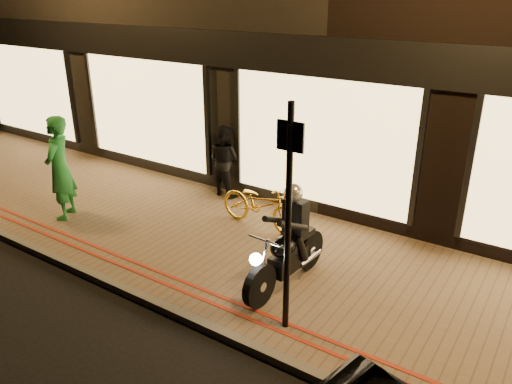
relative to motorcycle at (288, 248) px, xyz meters
The scene contains 9 objects.
ground 1.83m from the motorcycle, 117.83° to the right, with size 90.00×90.00×0.00m, color black.
sidewalk 1.16m from the motorcycle, 146.49° to the left, with size 50.00×4.00×0.12m, color brown.
kerb_stone 1.77m from the motorcycle, 118.65° to the right, with size 50.00×0.14×0.12m, color #59544C.
red_kerb_lines 1.36m from the motorcycle, 130.02° to the right, with size 50.00×0.26×0.01m.
motorcycle is the anchor object (origin of this frame).
sign_post 1.47m from the motorcycle, 60.93° to the right, with size 0.35×0.08×3.00m.
bicycle_gold 1.97m from the motorcycle, 135.04° to the left, with size 0.61×1.76×0.92m, color gold.
person_green 4.84m from the motorcycle, behind, with size 0.73×0.48×2.00m, color #217D34.
person_dark 3.73m from the motorcycle, 141.52° to the left, with size 0.74×0.58×1.52m, color black.
Camera 1 is at (3.98, -4.14, 4.28)m, focal length 35.00 mm.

